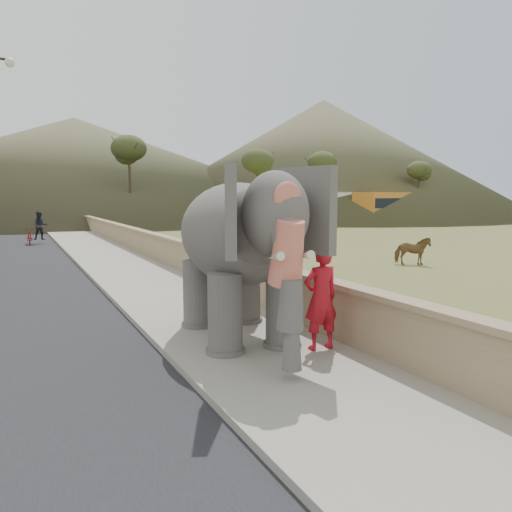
{
  "coord_description": "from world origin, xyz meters",
  "views": [
    {
      "loc": [
        -3.72,
        -7.94,
        2.78
      ],
      "look_at": [
        0.2,
        0.08,
        1.7
      ],
      "focal_mm": 35.0,
      "sensor_mm": 36.0,
      "label": 1
    }
  ],
  "objects": [
    {
      "name": "ground",
      "position": [
        0.0,
        0.0,
        0.0
      ],
      "size": [
        160.0,
        160.0,
        0.0
      ],
      "primitive_type": "plane",
      "color": "olive",
      "rests_on": "ground"
    },
    {
      "name": "walkway",
      "position": [
        0.0,
        10.0,
        0.07
      ],
      "size": [
        3.0,
        120.0,
        0.15
      ],
      "primitive_type": "cube",
      "color": "#9E9687",
      "rests_on": "ground"
    },
    {
      "name": "parapet",
      "position": [
        1.65,
        10.0,
        0.55
      ],
      "size": [
        0.3,
        120.0,
        1.1
      ],
      "primitive_type": "cube",
      "color": "tan",
      "rests_on": "ground"
    },
    {
      "name": "cow",
      "position": [
        10.66,
        7.18,
        0.57
      ],
      "size": [
        1.46,
        1.32,
        1.15
      ],
      "primitive_type": "imported",
      "rotation": [
        0.0,
        0.0,
        0.92
      ],
      "color": "brown",
      "rests_on": "ground"
    },
    {
      "name": "distant_car",
      "position": [
        20.07,
        35.37,
        0.72
      ],
      "size": [
        4.55,
        3.26,
        1.44
      ],
      "primitive_type": "imported",
      "rotation": [
        0.0,
        0.0,
        1.15
      ],
      "color": "#BABAC1",
      "rests_on": "ground"
    },
    {
      "name": "bus_white",
      "position": [
        23.98,
        33.07,
        1.55
      ],
      "size": [
        11.22,
        3.79,
        3.1
      ],
      "primitive_type": "cube",
      "rotation": [
        0.0,
        0.0,
        1.45
      ],
      "color": "white",
      "rests_on": "ground"
    },
    {
      "name": "bus_orange",
      "position": [
        30.87,
        30.85,
        1.55
      ],
      "size": [
        11.27,
        5.2,
        3.1
      ],
      "primitive_type": "cube",
      "rotation": [
        0.0,
        0.0,
        1.83
      ],
      "color": "orange",
      "rests_on": "ground"
    },
    {
      "name": "hill_right",
      "position": [
        36.0,
        52.0,
        8.0
      ],
      "size": [
        56.0,
        56.0,
        16.0
      ],
      "primitive_type": "cone",
      "color": "brown",
      "rests_on": "ground"
    },
    {
      "name": "hill_far",
      "position": [
        5.0,
        70.0,
        7.0
      ],
      "size": [
        80.0,
        80.0,
        14.0
      ],
      "primitive_type": "cone",
      "color": "brown",
      "rests_on": "ground"
    },
    {
      "name": "elephant_and_man",
      "position": [
        0.02,
        0.47,
        1.65
      ],
      "size": [
        2.51,
        4.36,
        3.03
      ],
      "color": "#65605C",
      "rests_on": "ground"
    },
    {
      "name": "motorcyclist",
      "position": [
        -2.64,
        23.11,
        0.73
      ],
      "size": [
        1.32,
        1.82,
        1.9
      ],
      "color": "maroon",
      "rests_on": "ground"
    },
    {
      "name": "trees",
      "position": [
        0.4,
        30.11,
        4.02
      ],
      "size": [
        47.01,
        42.31,
        9.21
      ],
      "color": "#473828",
      "rests_on": "ground"
    }
  ]
}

